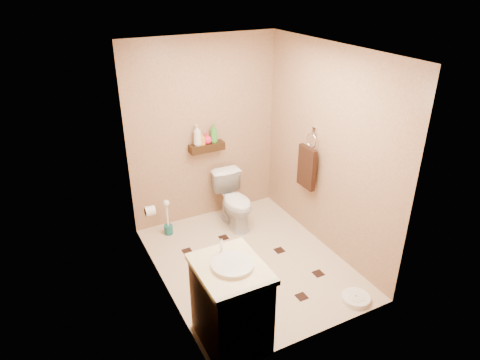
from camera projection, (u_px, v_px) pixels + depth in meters
ground at (249, 262)px, 4.98m from camera, size 2.50×2.50×0.00m
wall_back at (204, 132)px, 5.45m from camera, size 2.00×0.04×2.40m
wall_front at (324, 226)px, 3.45m from camera, size 2.00×0.04×2.40m
wall_left at (158, 189)px, 4.04m from camera, size 0.04×2.50×2.40m
wall_right at (328, 152)px, 4.86m from camera, size 0.04×2.50×2.40m
ceiling at (252, 50)px, 3.92m from camera, size 2.00×2.50×0.02m
wall_shelf at (207, 147)px, 5.46m from camera, size 0.46×0.14×0.10m
floor_accents at (255, 263)px, 4.96m from camera, size 1.27×1.47×0.01m
toilet at (235, 201)px, 5.59m from camera, size 0.41×0.69×0.70m
vanity at (231, 304)px, 3.75m from camera, size 0.57×0.69×0.97m
bathroom_scale at (356, 298)px, 4.39m from camera, size 0.37×0.37×0.06m
toilet_brush at (168, 222)px, 5.44m from camera, size 0.11×0.11×0.49m
towel_ring at (307, 166)px, 5.14m from camera, size 0.12×0.30×0.76m
toilet_paper at (150, 211)px, 4.85m from camera, size 0.12×0.11×0.12m
bottle_a at (197, 135)px, 5.33m from camera, size 0.14×0.14×0.27m
bottle_b at (201, 138)px, 5.38m from camera, size 0.08×0.08×0.16m
bottle_c at (207, 138)px, 5.42m from camera, size 0.16×0.16×0.15m
bottle_d at (214, 133)px, 5.43m from camera, size 0.12×0.12×0.25m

